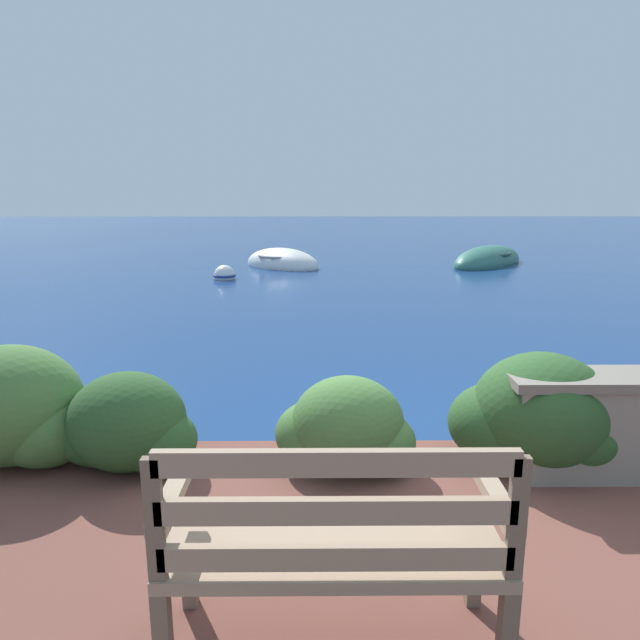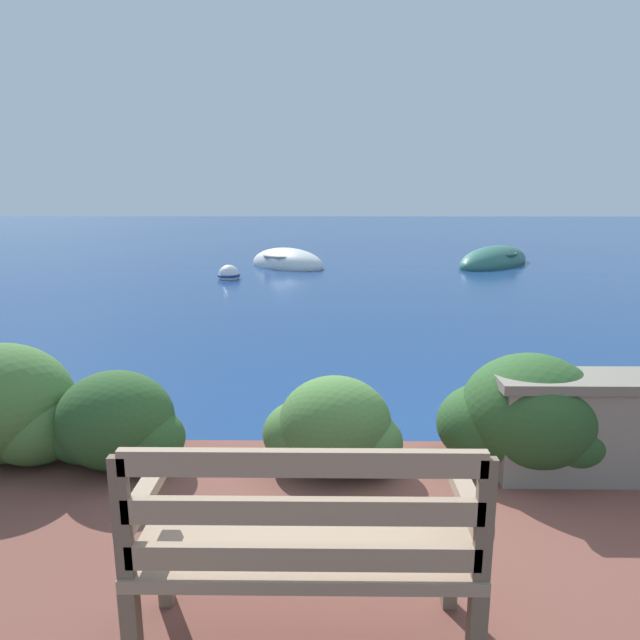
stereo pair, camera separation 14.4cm
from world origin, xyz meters
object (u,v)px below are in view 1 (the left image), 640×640
Objects in this scene: rowboat_mid at (488,262)px; mooring_buoy at (224,276)px; park_bench at (334,542)px; rowboat_nearest at (282,264)px.

rowboat_mid is 7.19m from mooring_buoy.
park_bench is at bearing -78.94° from mooring_buoy.
rowboat_nearest is (-0.95, 13.02, -0.63)m from park_bench.
mooring_buoy is (-2.13, 10.89, -0.62)m from park_bench.
park_bench reaches higher than rowboat_nearest.
rowboat_nearest is at bearing 60.92° from mooring_buoy.
mooring_buoy is (-1.18, -2.13, 0.01)m from rowboat_nearest.
park_bench is 0.40× the size of rowboat_mid.
rowboat_nearest reaches higher than mooring_buoy.
rowboat_nearest is 5.55m from rowboat_mid.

